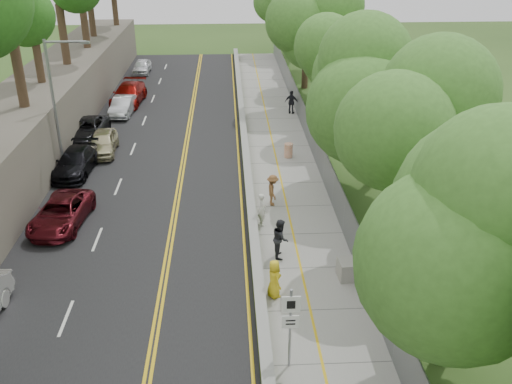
# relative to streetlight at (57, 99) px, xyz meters

# --- Properties ---
(ground) EXTENTS (140.00, 140.00, 0.00)m
(ground) POSITION_rel_streetlight_xyz_m (10.46, -14.00, -4.64)
(ground) COLOR #33511E
(ground) RESTS_ON ground
(road) EXTENTS (11.20, 66.00, 0.04)m
(road) POSITION_rel_streetlight_xyz_m (5.06, 1.00, -4.62)
(road) COLOR black
(road) RESTS_ON ground
(sidewalk) EXTENTS (4.20, 66.00, 0.05)m
(sidewalk) POSITION_rel_streetlight_xyz_m (13.01, 1.00, -4.61)
(sidewalk) COLOR gray
(sidewalk) RESTS_ON ground
(jersey_barrier) EXTENTS (0.42, 66.00, 0.60)m
(jersey_barrier) POSITION_rel_streetlight_xyz_m (10.71, 1.00, -4.34)
(jersey_barrier) COLOR #8BC815
(jersey_barrier) RESTS_ON ground
(rock_embankment) EXTENTS (5.00, 66.00, 4.00)m
(rock_embankment) POSITION_rel_streetlight_xyz_m (-3.04, 1.00, -2.64)
(rock_embankment) COLOR #595147
(rock_embankment) RESTS_ON ground
(chainlink_fence) EXTENTS (0.04, 66.00, 2.00)m
(chainlink_fence) POSITION_rel_streetlight_xyz_m (15.11, 1.00, -3.64)
(chainlink_fence) COLOR slate
(chainlink_fence) RESTS_ON ground
(trees_fenceside) EXTENTS (7.00, 66.00, 14.00)m
(trees_fenceside) POSITION_rel_streetlight_xyz_m (17.46, 1.00, 2.36)
(trees_fenceside) COLOR #4B8830
(trees_fenceside) RESTS_ON ground
(streetlight) EXTENTS (2.52, 0.22, 8.00)m
(streetlight) POSITION_rel_streetlight_xyz_m (0.00, 0.00, 0.00)
(streetlight) COLOR gray
(streetlight) RESTS_ON ground
(signpost) EXTENTS (0.62, 0.09, 3.10)m
(signpost) POSITION_rel_streetlight_xyz_m (11.51, -17.02, -2.68)
(signpost) COLOR gray
(signpost) RESTS_ON sidewalk
(construction_barrel) EXTENTS (0.55, 0.55, 0.91)m
(construction_barrel) POSITION_rel_streetlight_xyz_m (13.46, 2.00, -4.14)
(construction_barrel) COLOR #D15422
(construction_barrel) RESTS_ON sidewalk
(concrete_block) EXTENTS (1.29, 1.00, 0.83)m
(concrete_block) POSITION_rel_streetlight_xyz_m (14.76, -11.83, -4.18)
(concrete_block) COLOR gray
(concrete_block) RESTS_ON sidewalk
(car_2) EXTENTS (2.67, 5.01, 1.34)m
(car_2) POSITION_rel_streetlight_xyz_m (1.28, -6.46, -3.93)
(car_2) COLOR #5A1119
(car_2) RESTS_ON road
(car_3) EXTENTS (2.26, 4.99, 1.42)m
(car_3) POSITION_rel_streetlight_xyz_m (0.46, 0.19, -3.89)
(car_3) COLOR black
(car_3) RESTS_ON road
(car_4) EXTENTS (1.91, 4.29, 1.43)m
(car_4) POSITION_rel_streetlight_xyz_m (1.46, 3.37, -3.88)
(car_4) COLOR tan
(car_4) RESTS_ON road
(car_5) EXTENTS (1.77, 4.32, 1.39)m
(car_5) POSITION_rel_streetlight_xyz_m (1.46, 11.67, -3.90)
(car_5) COLOR #B8BBBF
(car_5) RESTS_ON road
(car_6) EXTENTS (2.56, 5.21, 1.42)m
(car_6) POSITION_rel_streetlight_xyz_m (-0.14, 6.03, -3.89)
(car_6) COLOR black
(car_6) RESTS_ON road
(car_7) EXTENTS (2.72, 5.74, 1.62)m
(car_7) POSITION_rel_streetlight_xyz_m (1.46, 14.66, -3.79)
(car_7) COLOR maroon
(car_7) RESTS_ON road
(car_8) EXTENTS (1.66, 3.97, 1.34)m
(car_8) POSITION_rel_streetlight_xyz_m (1.19, 25.25, -3.93)
(car_8) COLOR white
(car_8) RESTS_ON road
(painter_0) EXTENTS (0.77, 0.94, 1.65)m
(painter_0) POSITION_rel_streetlight_xyz_m (11.32, -13.00, -3.76)
(painter_0) COLOR yellow
(painter_0) RESTS_ON sidewalk
(painter_1) EXTENTS (0.53, 0.69, 1.70)m
(painter_1) POSITION_rel_streetlight_xyz_m (11.21, -6.96, -3.74)
(painter_1) COLOR white
(painter_1) RESTS_ON sidewalk
(painter_2) EXTENTS (0.73, 0.92, 1.84)m
(painter_2) POSITION_rel_streetlight_xyz_m (11.85, -9.96, -3.67)
(painter_2) COLOR #232327
(painter_2) RESTS_ON sidewalk
(painter_3) EXTENTS (0.73, 1.15, 1.71)m
(painter_3) POSITION_rel_streetlight_xyz_m (11.91, -4.78, -3.74)
(painter_3) COLOR brown
(painter_3) RESTS_ON sidewalk
(person_far) EXTENTS (1.15, 0.79, 1.82)m
(person_far) POSITION_rel_streetlight_xyz_m (14.66, 11.20, -3.68)
(person_far) COLOR black
(person_far) RESTS_ON sidewalk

